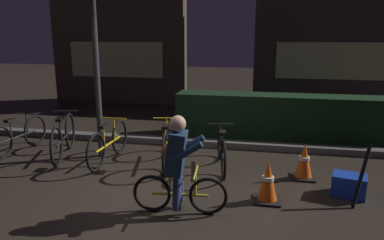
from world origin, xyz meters
The scene contains 16 objects.
ground_plane centered at (0.00, 0.00, 0.00)m, with size 40.00×40.00×0.00m, color #2D261E.
sidewalk_curb centered at (0.00, 2.20, 0.06)m, with size 12.00×0.24×0.12m, color #56544F.
hedge_row centered at (1.80, 3.10, 0.47)m, with size 4.80×0.70×0.93m, color black.
storefront_left centered at (-3.39, 6.50, 2.28)m, with size 4.35×0.54×4.58m.
storefront_right centered at (3.14, 7.20, 2.09)m, with size 4.52×0.54×4.20m.
street_post centered at (-1.62, 1.20, 1.46)m, with size 0.10×0.10×2.93m, color #2D2D33.
parked_bike_leftmost centered at (-3.23, 1.09, 0.32)m, with size 0.46×1.54×0.71m.
parked_bike_left_mid centered at (-2.25, 1.03, 0.36)m, with size 0.59×1.68×0.80m.
parked_bike_center_left centered at (-1.35, 0.95, 0.33)m, with size 0.46×1.59×0.73m.
parked_bike_center_right centered at (-0.35, 1.05, 0.34)m, with size 0.48×1.61×0.75m.
parked_bike_right_mid centered at (0.62, 0.99, 0.33)m, with size 0.46×1.53×0.72m.
traffic_cone_near centered at (1.37, -0.10, 0.27)m, with size 0.36×0.36×0.56m.
traffic_cone_far centered at (1.91, 0.83, 0.27)m, with size 0.36×0.36×0.56m.
blue_crate centered at (2.47, 0.30, 0.15)m, with size 0.44×0.32×0.30m, color #193DB7.
cyclist centered at (0.27, -0.63, 0.63)m, with size 1.19×0.50×1.25m.
closed_umbrella centered at (2.55, 0.05, 0.40)m, with size 0.05×0.05×0.85m, color black.
Camera 1 is at (1.28, -4.74, 2.18)m, focal length 34.29 mm.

